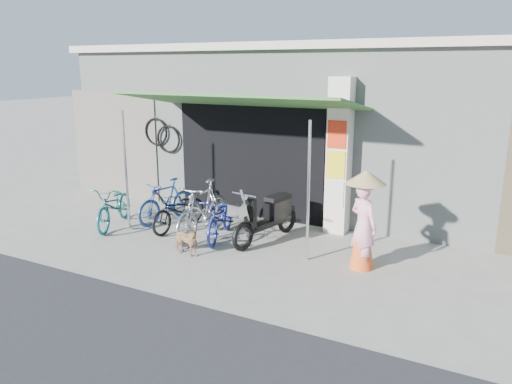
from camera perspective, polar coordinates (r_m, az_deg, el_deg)
The scene contains 13 objects.
ground at distance 8.29m, azimuth -2.03°, elevation -8.38°, with size 80.00×80.00×0.00m, color #9D978E.
bicycle_shop at distance 12.41m, azimuth 9.76°, elevation 7.75°, with size 12.30×5.30×3.66m.
shop_pillar at distance 9.70m, azimuth 9.54°, elevation 4.00°, with size 0.42×0.44×3.00m.
awning at distance 9.54m, azimuth -2.01°, elevation 10.16°, with size 4.60×1.88×2.72m.
neighbour_left at distance 12.91m, azimuth -15.81°, elevation 5.26°, with size 2.60×0.06×2.60m, color #6B665B.
bike_teal at distance 10.51m, azimuth -15.88°, elevation -1.51°, with size 0.58×1.67×0.87m, color #17656A.
bike_blue at distance 10.56m, azimuth -10.25°, elevation -1.03°, with size 0.42×1.50×0.90m, color navy.
bike_black at distance 10.06m, azimuth -8.75°, elevation -2.02°, with size 0.54×1.54×0.81m, color black.
bike_silver at distance 9.47m, azimuth -6.07°, elevation -2.05°, with size 0.51×1.82×1.09m, color silver.
bike_navy at distance 9.42m, azimuth -4.05°, elevation -2.98°, with size 0.54×1.56×0.82m, color navy.
street_dog at distance 8.71m, azimuth -8.11°, elevation -5.58°, with size 0.28×0.61×0.52m, color tan.
moped at distance 9.27m, azimuth 1.35°, elevation -2.80°, with size 0.65×1.82×1.04m.
nun at distance 8.09m, azimuth 12.20°, elevation -3.16°, with size 0.64×0.64×1.62m.
Camera 1 is at (3.83, -6.63, 3.18)m, focal length 35.00 mm.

